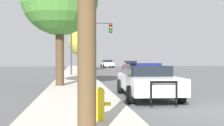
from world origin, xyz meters
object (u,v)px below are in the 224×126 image
Objects in this scene: traffic_light at (88,37)px; car_background_oncoming at (130,65)px; fire_hydrant at (100,103)px; tree_sidewalk_far at (82,42)px; police_car at (146,80)px; car_background_distant at (107,63)px.

traffic_light is 13.22m from car_background_oncoming.
fire_hydrant is 0.19× the size of car_background_oncoming.
traffic_light is 14.01m from tree_sidewalk_far.
police_car is at bearing 83.43° from car_background_oncoming.
car_background_distant reaches higher than police_car.
car_background_oncoming is 7.76m from tree_sidewalk_far.
tree_sidewalk_far is at bearing 90.74° from traffic_light.
car_background_oncoming is 0.69× the size of tree_sidewalk_far.
police_car is 6.56× the size of fire_hydrant.
police_car is at bearing 63.48° from fire_hydrant.
traffic_light is (0.62, 19.91, 3.15)m from fire_hydrant.
tree_sidewalk_far is at bearing -116.47° from car_background_distant.
car_background_distant reaches higher than fire_hydrant.
car_background_oncoming is at bearing -23.12° from tree_sidewalk_far.
car_background_distant is (4.81, 26.57, -2.91)m from traffic_light.
police_car is 1.02× the size of traffic_light.
car_background_distant reaches higher than car_background_oncoming.
fire_hydrant is 0.13× the size of tree_sidewalk_far.
tree_sidewalk_far is (-1.87, 29.29, 3.31)m from police_car.
traffic_light is 27.15m from car_background_distant.
car_background_distant is at bearing 68.34° from tree_sidewalk_far.
police_car is 1.24× the size of car_background_oncoming.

